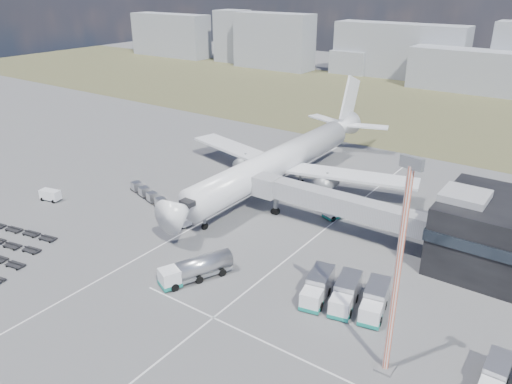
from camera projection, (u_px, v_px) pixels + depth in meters
The scene contains 13 objects.
ground at pixel (166, 252), 74.74m from camera, with size 420.00×420.00×0.00m, color #565659.
grass_strip at pixel (415, 108), 157.06m from camera, with size 420.00×90.00×0.01m, color brown.
lane_markings at pixel (229, 263), 71.78m from camera, with size 47.12×110.00×0.01m.
jet_bridge at pixel (326, 201), 79.56m from camera, with size 30.30×3.80×7.05m.
airliner at pixel (283, 160), 96.88m from camera, with size 51.59×64.53×17.62m.
skyline at pixel (435, 57), 187.71m from camera, with size 309.53×23.74×23.89m.
fuel_tanker at pixel (196, 268), 67.39m from camera, with size 6.42×10.35×3.29m.
pushback_tug at pixel (183, 221), 82.58m from camera, with size 3.18×1.79×1.44m, color white.
utility_van at pixel (50, 195), 91.55m from camera, with size 3.77×1.70×2.05m, color white.
catering_truck at pixel (339, 209), 85.49m from camera, with size 4.06×6.16×2.62m.
service_trucks_near at pixel (346, 294), 62.04m from camera, with size 11.14×9.28×2.99m.
uld_row at pixel (152, 197), 90.88m from camera, with size 15.30×5.87×1.70m.
floodlight_mast at pixel (397, 273), 47.66m from camera, with size 2.25×1.82×23.59m.
Camera 1 is at (48.80, -45.18, 37.80)m, focal length 35.00 mm.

